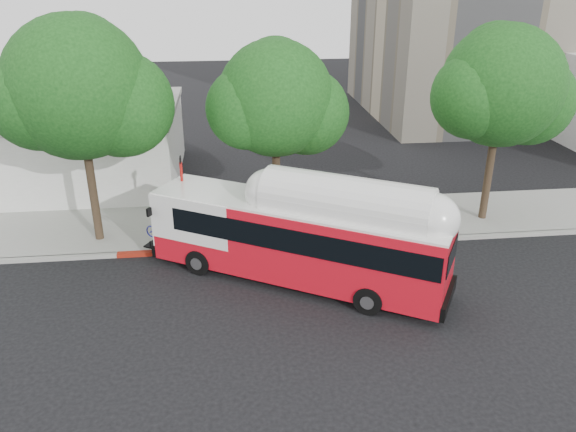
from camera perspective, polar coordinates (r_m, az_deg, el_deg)
The scene contains 10 objects.
ground at distance 21.31m, azimuth 3.09°, elevation -7.87°, with size 120.00×120.00×0.00m, color black.
sidewalk at distance 26.97m, azimuth 0.86°, elevation -0.53°, with size 60.00×5.00×0.15m, color gray.
curb_strip at distance 24.64m, azimuth 1.63°, elevation -3.00°, with size 60.00×0.30×0.15m, color gray.
red_curb_segment at distance 24.44m, azimuth -5.37°, elevation -3.34°, with size 10.00×0.32×0.16m, color maroon.
street_tree_left at distance 24.47m, azimuth -19.41°, elevation 11.70°, with size 6.67×5.80×9.74m.
street_tree_mid at distance 24.65m, azimuth -0.32°, elevation 11.43°, with size 5.75×5.00×8.62m.
street_tree_right at distance 27.33m, azimuth 21.62°, elevation 11.78°, with size 6.21×5.40×9.18m.
low_commercial_bldg at distance 34.85m, azimuth -24.49°, elevation 6.61°, with size 16.20×10.20×4.25m.
transit_bus at distance 21.35m, azimuth 1.07°, elevation -2.54°, with size 11.74×8.07×3.65m.
signal_pole at distance 23.89m, azimuth -10.54°, elevation 1.22°, with size 0.12×0.40×4.23m.
Camera 1 is at (-3.17, -17.88, 11.15)m, focal length 35.00 mm.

